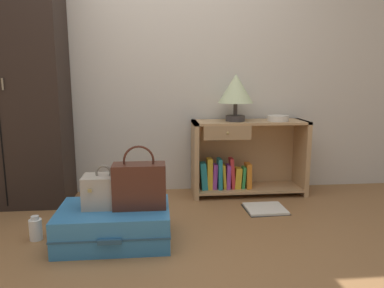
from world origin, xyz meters
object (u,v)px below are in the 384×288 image
(handbag, at_px, (139,185))
(open_book_on_floor, at_px, (265,209))
(wardrobe, at_px, (8,84))
(train_case, at_px, (104,191))
(bowl, at_px, (278,118))
(bottle, at_px, (36,229))
(bookshelf, at_px, (243,159))
(table_lamp, at_px, (236,90))
(suitcase_large, at_px, (114,224))

(handbag, relative_size, open_book_on_floor, 1.20)
(wardrobe, distance_m, train_case, 1.36)
(bowl, distance_m, bottle, 2.14)
(bookshelf, relative_size, bowl, 5.53)
(open_book_on_floor, bearing_deg, table_lamp, 111.96)
(suitcase_large, relative_size, train_case, 2.58)
(wardrobe, height_order, handbag, wardrobe)
(wardrobe, xyz_separation_m, bookshelf, (1.98, 0.06, -0.68))
(table_lamp, xyz_separation_m, bottle, (-1.51, -0.82, -0.88))
(wardrobe, bearing_deg, bookshelf, 1.81)
(handbag, bearing_deg, suitcase_large, 177.49)
(handbag, height_order, bottle, handbag)
(bowl, xyz_separation_m, suitcase_large, (-1.36, -0.85, -0.59))
(table_lamp, distance_m, train_case, 1.48)
(table_lamp, bearing_deg, bottle, -151.54)
(suitcase_large, relative_size, bottle, 4.40)
(wardrobe, xyz_separation_m, train_case, (0.85, -0.81, -0.68))
(wardrobe, bearing_deg, open_book_on_floor, -10.51)
(wardrobe, relative_size, bowl, 10.88)
(suitcase_large, xyz_separation_m, open_book_on_floor, (1.16, 0.46, -0.11))
(bookshelf, relative_size, handbag, 2.51)
(bottle, bearing_deg, bowl, 22.51)
(wardrobe, height_order, open_book_on_floor, wardrobe)
(wardrobe, distance_m, suitcase_large, 1.53)
(wardrobe, bearing_deg, suitcase_large, -42.71)
(bottle, height_order, open_book_on_floor, bottle)
(table_lamp, height_order, suitcase_large, table_lamp)
(bookshelf, height_order, bowl, bowl)
(handbag, bearing_deg, open_book_on_floor, 25.32)
(bowl, xyz_separation_m, bottle, (-1.89, -0.78, -0.63))
(table_lamp, bearing_deg, bowl, -5.30)
(bookshelf, xyz_separation_m, bowl, (0.29, -0.05, 0.37))
(suitcase_large, distance_m, train_case, 0.23)
(bookshelf, xyz_separation_m, suitcase_large, (-1.07, -0.91, -0.21))
(handbag, bearing_deg, bottle, 173.62)
(table_lamp, relative_size, open_book_on_floor, 1.21)
(suitcase_large, bearing_deg, bowl, 32.02)
(wardrobe, bearing_deg, train_case, -43.62)
(bookshelf, xyz_separation_m, train_case, (-1.13, -0.88, 0.01))
(handbag, relative_size, bottle, 2.50)
(wardrobe, bearing_deg, bowl, 0.22)
(table_lamp, bearing_deg, bookshelf, 12.33)
(bowl, height_order, train_case, bowl)
(train_case, bearing_deg, bowl, 30.01)
(handbag, distance_m, open_book_on_floor, 1.15)
(table_lamp, relative_size, train_case, 1.48)
(wardrobe, relative_size, bookshelf, 1.97)
(table_lamp, height_order, handbag, table_lamp)
(table_lamp, xyz_separation_m, open_book_on_floor, (0.17, -0.43, -0.94))
(train_case, bearing_deg, open_book_on_floor, 19.43)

